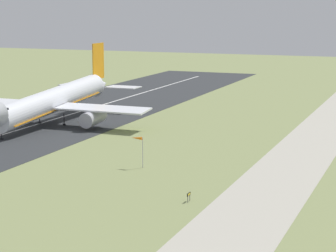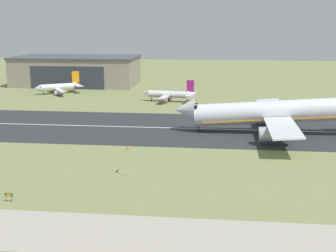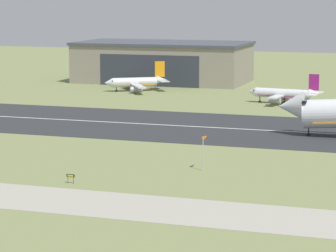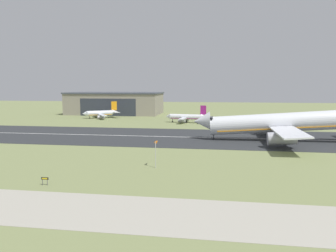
{
  "view_description": "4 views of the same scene",
  "coord_description": "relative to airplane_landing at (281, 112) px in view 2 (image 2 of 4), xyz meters",
  "views": [
    {
      "loc": [
        -104.24,
        8.25,
        30.33
      ],
      "look_at": [
        10.52,
        53.86,
        7.76
      ],
      "focal_mm": 70.0,
      "sensor_mm": 36.0,
      "label": 1
    },
    {
      "loc": [
        25.19,
        -30.29,
        30.23
      ],
      "look_at": [
        13.22,
        73.71,
        6.96
      ],
      "focal_mm": 50.0,
      "sensor_mm": 36.0,
      "label": 2
    },
    {
      "loc": [
        42.97,
        -71.45,
        29.61
      ],
      "look_at": [
        -0.05,
        59.54,
        7.15
      ],
      "focal_mm": 85.0,
      "sensor_mm": 36.0,
      "label": 3
    },
    {
      "loc": [
        20.36,
        -12.21,
        18.06
      ],
      "look_at": [
        9.29,
        60.16,
        9.09
      ],
      "focal_mm": 35.0,
      "sensor_mm": 36.0,
      "label": 4
    }
  ],
  "objects": [
    {
      "name": "runway_sign",
      "position": [
        -52.39,
        -56.68,
        -4.92
      ],
      "size": [
        1.38,
        0.13,
        1.49
      ],
      "color": "#4C4C51",
      "rests_on": "ground_plane"
    },
    {
      "name": "airplane_parked_centre",
      "position": [
        -36.79,
        49.59,
        -3.2
      ],
      "size": [
        21.29,
        17.57,
        8.67
      ],
      "color": "silver",
      "rests_on": "ground_plane"
    },
    {
      "name": "windsock_pole",
      "position": [
        -34.74,
        -39.84,
        -0.67
      ],
      "size": [
        0.65,
        2.48,
        5.99
      ],
      "color": "#B7B7BC",
      "rests_on": "ground_plane"
    },
    {
      "name": "taxiway_road",
      "position": [
        -41.66,
        -67.06,
        -6.0
      ],
      "size": [
        280.92,
        13.72,
        0.05
      ],
      "primitive_type": "cube",
      "color": "#A8A393",
      "rests_on": "ground_plane"
    },
    {
      "name": "ground_plane",
      "position": [
        -41.66,
        -47.51,
        -6.03
      ],
      "size": [
        614.57,
        614.57,
        0.0
      ],
      "primitive_type": "plane",
      "color": "#7A8451"
    },
    {
      "name": "airplane_parked_west",
      "position": [
        -86.82,
        65.23,
        -3.28
      ],
      "size": [
        20.62,
        21.79,
        9.3
      ],
      "color": "silver",
      "rests_on": "ground_plane"
    },
    {
      "name": "runway_centreline",
      "position": [
        -41.66,
        3.55,
        -5.96
      ],
      "size": [
        337.11,
        0.7,
        0.01
      ],
      "primitive_type": "cube",
      "color": "silver",
      "rests_on": "runway_strip"
    },
    {
      "name": "runway_strip",
      "position": [
        -41.66,
        3.55,
        -6.0
      ],
      "size": [
        374.57,
        42.87,
        0.06
      ],
      "primitive_type": "cube",
      "color": "#2B2D30",
      "rests_on": "ground_plane"
    },
    {
      "name": "hangar_building",
      "position": [
        -87.3,
        94.32,
        1.0
      ],
      "size": [
        59.28,
        31.35,
        14.02
      ],
      "color": "gray",
      "rests_on": "ground_plane"
    },
    {
      "name": "airplane_landing",
      "position": [
        0.0,
        0.0,
        0.0
      ],
      "size": [
        60.12,
        54.65,
        19.82
      ],
      "color": "silver",
      "rests_on": "ground_plane"
    }
  ]
}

